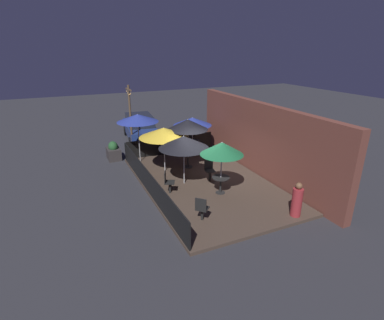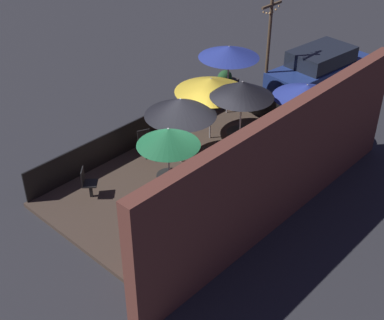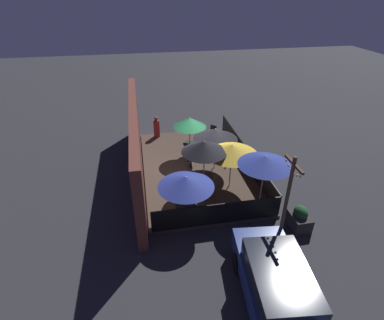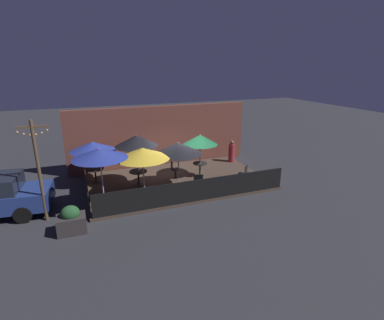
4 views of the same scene
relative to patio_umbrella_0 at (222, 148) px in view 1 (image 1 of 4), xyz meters
name	(u,v)px [view 1 (image 1 of 4)]	position (x,y,z in m)	size (l,w,h in m)	color
ground_plane	(205,184)	(-1.25, -0.09, -2.04)	(60.00, 60.00, 0.00)	#2D2D33
patio_deck	(205,183)	(-1.25, -0.09, -1.98)	(8.55, 5.23, 0.12)	#47382D
building_wall	(260,140)	(-1.25, 2.76, -0.34)	(10.15, 0.36, 3.41)	brown
fence_front	(148,182)	(-1.25, -2.66, -1.45)	(8.35, 0.05, 0.95)	black
fence_side_left	(171,145)	(-5.48, -0.09, -1.45)	(0.05, 5.03, 0.95)	black
patio_umbrella_0	(222,148)	(0.00, 0.00, 0.00)	(1.72, 1.72, 2.17)	#B2B2B7
patio_umbrella_1	(192,121)	(-5.03, 1.03, -0.11)	(2.11, 2.11, 2.03)	#B2B2B7
patio_umbrella_2	(188,124)	(-3.16, -0.06, 0.25)	(1.94, 1.94, 2.42)	#B2B2B7
patio_umbrella_3	(138,118)	(-4.91, -2.03, 0.38)	(2.08, 2.08, 2.50)	#B2B2B7
patio_umbrella_4	(164,132)	(-3.15, -1.29, 0.00)	(2.30, 2.30, 2.15)	#B2B2B7
patio_umbrella_5	(184,142)	(-1.48, -0.99, -0.03)	(2.14, 2.14, 2.15)	#B2B2B7
dining_table_0	(221,181)	(0.00, 0.00, -1.37)	(0.71, 0.71, 0.71)	black
dining_table_1	(192,143)	(-5.03, 1.03, -1.36)	(0.85, 0.85, 0.71)	black
dining_table_2	(188,156)	(-3.16, -0.06, -1.36)	(0.83, 0.83, 0.71)	black
patio_chair_0	(209,169)	(-1.33, 0.18, -1.41)	(0.45, 0.45, 0.93)	black
patio_chair_1	(168,181)	(-0.89, -1.94, -1.41)	(0.53, 0.53, 0.93)	black
patio_chair_2	(202,208)	(1.58, -1.63, -1.43)	(0.57, 0.57, 0.91)	black
patron_0	(297,201)	(2.64, 1.55, -1.35)	(0.49, 0.49, 1.28)	maroon
planter_box	(114,152)	(-6.13, -3.17, -1.61)	(0.96, 0.67, 1.01)	#332D2D
light_post	(130,115)	(-7.03, -1.91, 0.09)	(1.10, 0.12, 3.81)	brown
parked_car_0	(140,127)	(-9.13, -0.86, -1.19)	(4.76, 2.20, 1.62)	navy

